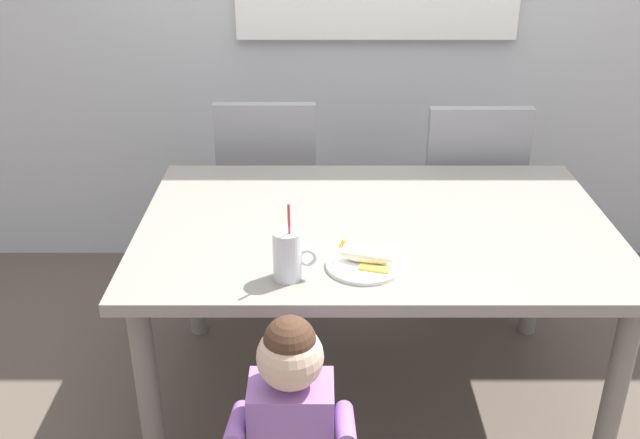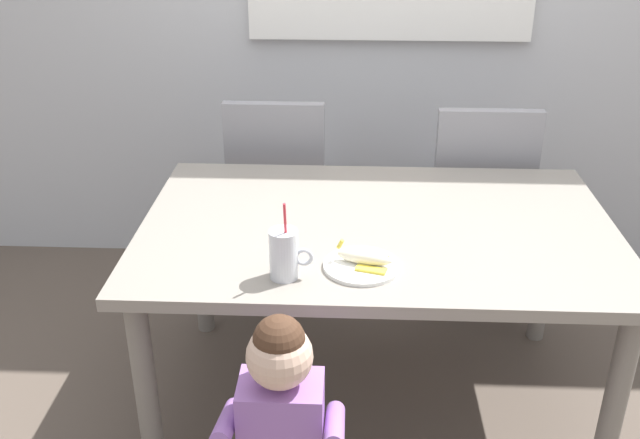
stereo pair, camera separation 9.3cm
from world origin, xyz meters
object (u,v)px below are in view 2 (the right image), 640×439
toddler_standing (281,418)px  snack_plate (362,266)px  dining_chair_left (278,186)px  milk_cup (284,257)px  dining_chair_right (478,195)px  dining_table (377,246)px  peeled_banana (365,258)px

toddler_standing → snack_plate: size_ratio=3.64×
dining_chair_left → milk_cup: bearing=96.8°
dining_chair_right → snack_plate: dining_chair_right is taller
dining_chair_left → milk_cup: milk_cup is taller
dining_chair_left → dining_chair_right: same height
dining_table → snack_plate: bearing=-100.6°
dining_table → milk_cup: (-0.28, -0.37, 0.15)m
snack_plate → milk_cup: bearing=-164.1°
toddler_standing → milk_cup: size_ratio=3.34×
dining_chair_right → peeled_banana: bearing=63.3°
peeled_banana → toddler_standing: bearing=-117.2°
dining_table → peeled_banana: 0.32m
toddler_standing → snack_plate: (0.21, 0.42, 0.22)m
snack_plate → dining_table: bearing=79.4°
toddler_standing → milk_cup: (-0.02, 0.35, 0.29)m
dining_table → dining_chair_right: bearing=57.0°
dining_chair_right → snack_plate: 1.15m
dining_chair_left → peeled_banana: (0.37, -1.06, 0.23)m
dining_chair_right → peeled_banana: (-0.51, -1.01, 0.23)m
toddler_standing → milk_cup: milk_cup is taller
dining_table → dining_chair_right: dining_chair_right is taller
snack_plate → dining_chair_left: bearing=108.6°
milk_cup → peeled_banana: (0.23, 0.07, -0.04)m
milk_cup → peeled_banana: milk_cup is taller
dining_chair_right → milk_cup: size_ratio=3.83×
dining_chair_left → toddler_standing: (0.15, -1.48, -0.02)m
toddler_standing → dining_chair_right: bearing=63.1°
dining_chair_left → snack_plate: 1.14m
dining_chair_left → snack_plate: bearing=108.6°
dining_table → toddler_standing: size_ratio=1.89×
dining_table → toddler_standing: 0.78m
dining_chair_right → milk_cup: 1.33m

